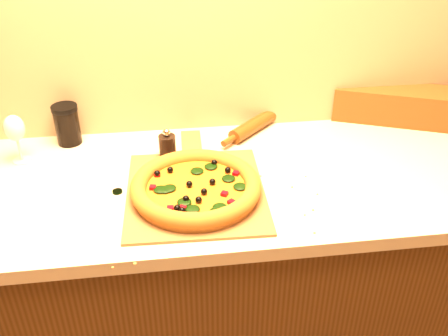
{
  "coord_description": "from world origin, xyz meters",
  "views": [
    {
      "loc": [
        -0.06,
        0.18,
        1.71
      ],
      "look_at": [
        0.09,
        1.38,
        0.96
      ],
      "focal_mm": 40.0,
      "sensor_mm": 36.0,
      "label": 1
    }
  ],
  "objects_px": {
    "pizza": "(196,187)",
    "pepper_grinder": "(167,146)",
    "dark_jar": "(67,124)",
    "rolling_pin": "(255,124)",
    "pizza_peel": "(195,188)",
    "wine_glass": "(15,129)"
  },
  "relations": [
    {
      "from": "dark_jar",
      "to": "rolling_pin",
      "type": "bearing_deg",
      "value": 0.38
    },
    {
      "from": "pizza",
      "to": "pepper_grinder",
      "type": "xyz_separation_m",
      "value": [
        -0.07,
        0.23,
        0.01
      ]
    },
    {
      "from": "dark_jar",
      "to": "pepper_grinder",
      "type": "bearing_deg",
      "value": -23.22
    },
    {
      "from": "rolling_pin",
      "to": "wine_glass",
      "type": "distance_m",
      "value": 0.78
    },
    {
      "from": "pepper_grinder",
      "to": "dark_jar",
      "type": "xyz_separation_m",
      "value": [
        -0.32,
        0.14,
        0.03
      ]
    },
    {
      "from": "pepper_grinder",
      "to": "wine_glass",
      "type": "height_order",
      "value": "wine_glass"
    },
    {
      "from": "pizza_peel",
      "to": "pizza",
      "type": "height_order",
      "value": "pizza"
    },
    {
      "from": "wine_glass",
      "to": "dark_jar",
      "type": "distance_m",
      "value": 0.17
    },
    {
      "from": "pepper_grinder",
      "to": "pizza",
      "type": "bearing_deg",
      "value": -72.96
    },
    {
      "from": "pizza_peel",
      "to": "wine_glass",
      "type": "distance_m",
      "value": 0.59
    },
    {
      "from": "pizza",
      "to": "wine_glass",
      "type": "relative_size",
      "value": 2.32
    },
    {
      "from": "rolling_pin",
      "to": "pizza",
      "type": "bearing_deg",
      "value": -122.49
    },
    {
      "from": "pizza_peel",
      "to": "pizza",
      "type": "distance_m",
      "value": 0.05
    },
    {
      "from": "rolling_pin",
      "to": "pepper_grinder",
      "type": "bearing_deg",
      "value": -155.31
    },
    {
      "from": "pepper_grinder",
      "to": "pizza_peel",
      "type": "bearing_deg",
      "value": -69.78
    },
    {
      "from": "pepper_grinder",
      "to": "rolling_pin",
      "type": "xyz_separation_m",
      "value": [
        0.31,
        0.14,
        -0.02
      ]
    },
    {
      "from": "pizza",
      "to": "pizza_peel",
      "type": "bearing_deg",
      "value": 89.21
    },
    {
      "from": "pizza_peel",
      "to": "pepper_grinder",
      "type": "height_order",
      "value": "pepper_grinder"
    },
    {
      "from": "rolling_pin",
      "to": "dark_jar",
      "type": "distance_m",
      "value": 0.63
    },
    {
      "from": "wine_glass",
      "to": "dark_jar",
      "type": "bearing_deg",
      "value": 36.87
    },
    {
      "from": "pizza",
      "to": "dark_jar",
      "type": "xyz_separation_m",
      "value": [
        -0.39,
        0.37,
        0.04
      ]
    },
    {
      "from": "pizza_peel",
      "to": "dark_jar",
      "type": "height_order",
      "value": "dark_jar"
    }
  ]
}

